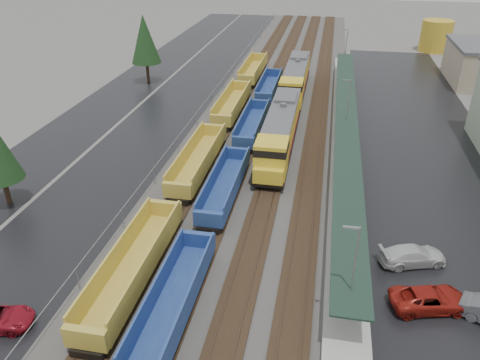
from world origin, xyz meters
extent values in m
cube|color=#302D2B|center=(0.00, 60.00, 0.04)|extent=(20.00, 160.00, 0.08)
cube|color=black|center=(-6.00, 60.00, 0.15)|extent=(2.60, 160.00, 0.15)
cube|color=#473326|center=(-6.72, 60.00, 0.27)|extent=(0.08, 160.00, 0.07)
cube|color=#473326|center=(-5.28, 60.00, 0.27)|extent=(0.08, 160.00, 0.07)
cube|color=black|center=(-2.00, 60.00, 0.15)|extent=(2.60, 160.00, 0.15)
cube|color=#473326|center=(-2.72, 60.00, 0.27)|extent=(0.08, 160.00, 0.07)
cube|color=#473326|center=(-1.28, 60.00, 0.27)|extent=(0.08, 160.00, 0.07)
cube|color=black|center=(2.00, 60.00, 0.15)|extent=(2.60, 160.00, 0.15)
cube|color=#473326|center=(1.28, 60.00, 0.27)|extent=(0.08, 160.00, 0.07)
cube|color=#473326|center=(2.72, 60.00, 0.27)|extent=(0.08, 160.00, 0.07)
cube|color=black|center=(6.00, 60.00, 0.15)|extent=(2.60, 160.00, 0.15)
cube|color=#473326|center=(5.28, 60.00, 0.27)|extent=(0.08, 160.00, 0.07)
cube|color=#473326|center=(6.72, 60.00, 0.27)|extent=(0.08, 160.00, 0.07)
cube|color=black|center=(-15.00, 60.00, 0.01)|extent=(10.00, 160.00, 0.02)
cube|color=black|center=(-25.00, 60.00, 0.01)|extent=(9.00, 160.00, 0.02)
cube|color=black|center=(19.00, 50.00, 0.01)|extent=(16.00, 100.00, 0.02)
cube|color=#9E9B93|center=(9.50, 50.00, 0.35)|extent=(3.00, 80.00, 0.70)
cylinder|color=gray|center=(9.50, 25.00, 1.90)|extent=(0.16, 0.16, 2.40)
cylinder|color=gray|center=(9.50, 40.00, 1.90)|extent=(0.16, 0.16, 2.40)
cylinder|color=gray|center=(9.50, 55.00, 1.90)|extent=(0.16, 0.16, 2.40)
cylinder|color=gray|center=(9.50, 70.00, 1.90)|extent=(0.16, 0.16, 2.40)
cylinder|color=gray|center=(9.50, 85.00, 1.90)|extent=(0.16, 0.16, 2.40)
cube|color=#192E23|center=(9.50, 50.00, 3.20)|extent=(2.60, 65.00, 0.15)
cylinder|color=gray|center=(9.50, 20.00, 4.00)|extent=(0.12, 0.12, 8.00)
cube|color=gray|center=(9.00, 20.00, 7.90)|extent=(1.00, 0.15, 0.12)
cylinder|color=gray|center=(9.50, 50.00, 4.00)|extent=(0.12, 0.12, 8.00)
cube|color=gray|center=(9.00, 50.00, 7.90)|extent=(1.00, 0.15, 0.12)
cylinder|color=gray|center=(9.50, 80.00, 4.00)|extent=(0.12, 0.12, 8.00)
cube|color=gray|center=(9.00, 80.00, 7.90)|extent=(1.00, 0.15, 0.12)
cylinder|color=gray|center=(-9.50, 20.00, 1.00)|extent=(0.08, 0.08, 2.00)
cylinder|color=gray|center=(-9.50, 28.00, 1.00)|extent=(0.08, 0.08, 2.00)
cylinder|color=gray|center=(-9.50, 36.00, 1.00)|extent=(0.08, 0.08, 2.00)
cylinder|color=gray|center=(-9.50, 44.00, 1.00)|extent=(0.08, 0.08, 2.00)
cylinder|color=gray|center=(-9.50, 52.00, 1.00)|extent=(0.08, 0.08, 2.00)
cylinder|color=gray|center=(-9.50, 60.00, 1.00)|extent=(0.08, 0.08, 2.00)
cylinder|color=gray|center=(-9.50, 68.00, 1.00)|extent=(0.08, 0.08, 2.00)
cylinder|color=gray|center=(-9.50, 76.00, 1.00)|extent=(0.08, 0.08, 2.00)
cylinder|color=gray|center=(-9.50, 84.00, 1.00)|extent=(0.08, 0.08, 2.00)
cylinder|color=gray|center=(-9.50, 92.00, 1.00)|extent=(0.08, 0.08, 2.00)
cylinder|color=gray|center=(-9.50, 100.00, 1.00)|extent=(0.08, 0.08, 2.00)
cylinder|color=gray|center=(-9.50, 108.00, 1.00)|extent=(0.08, 0.08, 2.00)
cylinder|color=gray|center=(-9.50, 116.00, 1.00)|extent=(0.08, 0.08, 2.00)
cylinder|color=gray|center=(-9.50, 124.00, 1.00)|extent=(0.08, 0.08, 2.00)
cylinder|color=gray|center=(-9.50, 132.00, 1.00)|extent=(0.08, 0.08, 2.00)
cube|color=gray|center=(-9.50, 60.00, 2.00)|extent=(0.05, 160.00, 0.05)
cylinder|color=#332316|center=(-22.00, 30.00, 1.35)|extent=(0.50, 0.50, 2.70)
cylinder|color=#332316|center=(-23.00, 70.00, 1.65)|extent=(0.50, 0.50, 3.30)
cone|color=black|center=(-23.00, 70.00, 7.15)|extent=(4.84, 4.84, 7.70)
cube|color=black|center=(2.00, 47.03, 0.89)|extent=(3.20, 21.34, 0.43)
cube|color=gold|center=(2.00, 48.09, 2.70)|extent=(2.99, 17.07, 3.20)
cube|color=gold|center=(2.00, 38.70, 2.91)|extent=(3.20, 3.41, 3.63)
cube|color=black|center=(2.00, 38.70, 3.98)|extent=(3.25, 3.47, 0.75)
cube|color=gold|center=(2.00, 36.78, 1.85)|extent=(2.99, 1.07, 1.49)
cube|color=#59595B|center=(2.00, 48.09, 4.41)|extent=(3.04, 17.07, 0.37)
cube|color=maroon|center=(0.48, 48.09, 1.42)|extent=(0.04, 17.07, 0.37)
cube|color=maroon|center=(3.52, 48.09, 1.42)|extent=(0.04, 17.07, 0.37)
cube|color=black|center=(2.00, 47.03, 0.46)|extent=(2.35, 6.40, 0.64)
cube|color=black|center=(2.00, 39.56, 0.57)|extent=(2.56, 4.27, 0.53)
cube|color=black|center=(2.00, 54.50, 0.57)|extent=(2.56, 4.27, 0.53)
cylinder|color=#59595B|center=(2.00, 49.16, 4.73)|extent=(0.75, 0.75, 0.53)
cube|color=#59595B|center=(2.00, 52.36, 4.68)|extent=(2.56, 4.27, 0.53)
cube|color=black|center=(2.00, 68.03, 0.89)|extent=(3.20, 21.34, 0.43)
cube|color=gold|center=(2.00, 69.09, 2.70)|extent=(2.99, 17.07, 3.20)
cube|color=gold|center=(2.00, 59.70, 2.91)|extent=(3.20, 3.41, 3.63)
cube|color=black|center=(2.00, 59.70, 3.98)|extent=(3.25, 3.47, 0.75)
cube|color=gold|center=(2.00, 57.78, 1.85)|extent=(2.99, 1.07, 1.49)
cube|color=#59595B|center=(2.00, 69.09, 4.41)|extent=(3.04, 17.07, 0.37)
cube|color=maroon|center=(0.48, 69.09, 1.42)|extent=(0.04, 17.07, 0.37)
cube|color=maroon|center=(3.52, 69.09, 1.42)|extent=(0.04, 17.07, 0.37)
cube|color=black|center=(2.00, 68.03, 0.46)|extent=(2.35, 6.40, 0.64)
cube|color=black|center=(2.00, 60.56, 0.57)|extent=(2.56, 4.27, 0.53)
cube|color=black|center=(2.00, 75.50, 0.57)|extent=(2.56, 4.27, 0.53)
cylinder|color=#59595B|center=(2.00, 70.16, 4.73)|extent=(0.75, 0.75, 0.53)
cube|color=#59595B|center=(2.00, 73.36, 4.68)|extent=(2.56, 4.27, 0.53)
cube|color=gold|center=(-6.00, 21.92, 0.89)|extent=(2.80, 14.34, 0.27)
cube|color=gold|center=(-7.35, 21.92, 1.86)|extent=(0.16, 14.34, 1.94)
cube|color=gold|center=(-4.65, 21.92, 1.86)|extent=(0.16, 14.34, 1.94)
cube|color=gold|center=(-6.00, 14.53, 1.65)|extent=(2.80, 0.54, 1.51)
cube|color=gold|center=(-6.00, 29.30, 1.65)|extent=(2.80, 0.54, 1.51)
cube|color=black|center=(-6.00, 15.28, 0.57)|extent=(2.15, 2.37, 0.54)
cube|color=black|center=(-6.00, 28.55, 0.57)|extent=(2.15, 2.37, 0.54)
cube|color=gold|center=(-6.00, 40.03, 0.89)|extent=(2.80, 14.34, 0.27)
cube|color=gold|center=(-7.35, 40.03, 1.86)|extent=(0.16, 14.34, 1.94)
cube|color=gold|center=(-4.65, 40.03, 1.86)|extent=(0.16, 14.34, 1.94)
cube|color=gold|center=(-6.00, 32.64, 1.65)|extent=(2.80, 0.54, 1.51)
cube|color=gold|center=(-6.00, 47.41, 1.65)|extent=(2.80, 0.54, 1.51)
cube|color=black|center=(-6.00, 33.39, 0.57)|extent=(2.15, 2.37, 0.54)
cube|color=black|center=(-6.00, 46.66, 0.57)|extent=(2.15, 2.37, 0.54)
cube|color=gold|center=(-6.00, 58.14, 0.89)|extent=(2.80, 14.34, 0.27)
cube|color=gold|center=(-7.35, 58.14, 1.86)|extent=(0.16, 14.34, 1.94)
cube|color=gold|center=(-4.65, 58.14, 1.86)|extent=(0.16, 14.34, 1.94)
cube|color=gold|center=(-6.00, 50.75, 1.65)|extent=(2.80, 0.54, 1.51)
cube|color=gold|center=(-6.00, 65.52, 1.65)|extent=(2.80, 0.54, 1.51)
cube|color=black|center=(-6.00, 51.51, 0.57)|extent=(2.15, 2.37, 0.54)
cube|color=black|center=(-6.00, 64.77, 0.57)|extent=(2.15, 2.37, 0.54)
cube|color=gold|center=(-6.00, 76.25, 0.89)|extent=(2.80, 14.34, 0.27)
cube|color=gold|center=(-7.35, 76.25, 1.86)|extent=(0.16, 14.34, 1.94)
cube|color=gold|center=(-4.65, 76.25, 1.86)|extent=(0.16, 14.34, 1.94)
cube|color=gold|center=(-6.00, 68.86, 1.65)|extent=(2.80, 0.54, 1.51)
cube|color=gold|center=(-6.00, 83.64, 1.65)|extent=(2.80, 0.54, 1.51)
cube|color=black|center=(-6.00, 69.62, 0.57)|extent=(2.15, 2.37, 0.54)
cube|color=black|center=(-6.00, 82.88, 0.57)|extent=(2.15, 2.37, 0.54)
cube|color=navy|center=(-2.00, 19.02, 0.85)|extent=(2.58, 12.68, 0.25)
cube|color=navy|center=(-3.24, 19.02, 1.74)|extent=(0.15, 12.68, 1.79)
cube|color=navy|center=(-0.76, 19.02, 1.74)|extent=(0.15, 12.68, 1.79)
cube|color=navy|center=(-2.00, 25.56, 1.54)|extent=(2.58, 0.50, 1.39)
cube|color=black|center=(-2.00, 24.87, 0.55)|extent=(1.99, 2.19, 0.50)
cube|color=navy|center=(-2.00, 35.18, 0.85)|extent=(2.58, 12.68, 0.25)
cube|color=navy|center=(-3.24, 35.18, 1.74)|extent=(0.15, 12.68, 1.79)
cube|color=navy|center=(-0.76, 35.18, 1.74)|extent=(0.15, 12.68, 1.79)
cube|color=navy|center=(-2.00, 28.64, 1.54)|extent=(2.58, 0.50, 1.39)
cube|color=navy|center=(-2.00, 41.72, 1.54)|extent=(2.58, 0.50, 1.39)
cube|color=black|center=(-2.00, 29.34, 0.55)|extent=(1.99, 2.19, 0.50)
cube|color=black|center=(-2.00, 41.02, 0.55)|extent=(1.99, 2.19, 0.50)
cube|color=navy|center=(-2.00, 51.34, 0.85)|extent=(2.58, 12.68, 0.25)
cube|color=navy|center=(-3.24, 51.34, 1.74)|extent=(0.15, 12.68, 1.79)
cube|color=navy|center=(-0.76, 51.34, 1.74)|extent=(0.15, 12.68, 1.79)
cube|color=navy|center=(-2.00, 44.80, 1.54)|extent=(2.58, 0.50, 1.39)
cube|color=navy|center=(-2.00, 57.87, 1.54)|extent=(2.58, 0.50, 1.39)
cube|color=black|center=(-2.00, 45.49, 0.55)|extent=(1.99, 2.19, 0.50)
cube|color=black|center=(-2.00, 57.18, 0.55)|extent=(1.99, 2.19, 0.50)
cube|color=navy|center=(-2.00, 67.49, 0.85)|extent=(2.58, 12.68, 0.25)
cube|color=navy|center=(-3.24, 67.49, 1.74)|extent=(0.15, 12.68, 1.79)
cube|color=navy|center=(-0.76, 67.49, 1.74)|extent=(0.15, 12.68, 1.79)
cube|color=navy|center=(-2.00, 60.95, 1.54)|extent=(2.58, 0.50, 1.39)
cube|color=navy|center=(-2.00, 74.03, 1.54)|extent=(2.58, 0.50, 1.39)
cube|color=black|center=(-2.00, 61.65, 0.55)|extent=(1.99, 2.19, 0.50)
cube|color=black|center=(-2.00, 73.33, 0.55)|extent=(1.99, 2.19, 0.50)
cylinder|color=gold|center=(28.25, 102.42, 3.14)|extent=(6.28, 6.28, 6.28)
imported|color=maroon|center=(15.15, 22.94, 0.75)|extent=(3.76, 5.86, 1.50)
imported|color=silver|center=(14.63, 27.77, 0.76)|extent=(3.68, 5.64, 1.52)
camera|label=1|loc=(6.86, -3.42, 23.41)|focal=35.00mm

